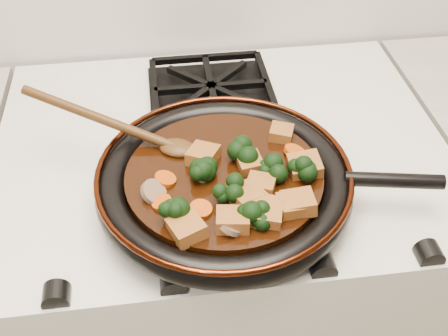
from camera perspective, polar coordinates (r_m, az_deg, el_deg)
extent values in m
cube|color=beige|center=(1.29, -0.22, -13.17)|extent=(0.76, 0.60, 0.90)
cylinder|color=black|center=(0.83, 0.00, -1.90)|extent=(0.35, 0.35, 0.01)
torus|color=black|center=(0.82, 0.00, -1.45)|extent=(0.38, 0.38, 0.04)
torus|color=#3F1609|center=(0.81, 0.00, -0.37)|extent=(0.37, 0.37, 0.01)
cylinder|color=black|center=(0.84, 16.89, -1.21)|extent=(0.14, 0.05, 0.02)
cylinder|color=black|center=(0.82, 0.00, -1.09)|extent=(0.29, 0.29, 0.02)
cube|color=brown|center=(0.76, 7.56, -3.59)|extent=(0.05, 0.04, 0.03)
cube|color=brown|center=(0.83, -2.12, 1.22)|extent=(0.06, 0.06, 0.03)
cube|color=brown|center=(0.82, 8.21, 0.16)|extent=(0.05, 0.04, 0.03)
cube|color=brown|center=(0.73, 0.88, -5.37)|extent=(0.05, 0.04, 0.03)
cube|color=brown|center=(0.74, 4.16, -4.54)|extent=(0.06, 0.06, 0.03)
cube|color=brown|center=(0.73, -3.81, -6.16)|extent=(0.06, 0.06, 0.03)
cube|color=brown|center=(0.78, 3.76, -1.80)|extent=(0.05, 0.05, 0.02)
cube|color=brown|center=(0.76, 6.77, -3.84)|extent=(0.04, 0.04, 0.02)
cube|color=brown|center=(0.87, 5.83, 3.53)|extent=(0.05, 0.05, 0.02)
cube|color=brown|center=(0.76, 2.29, -2.99)|extent=(0.06, 0.06, 0.03)
cube|color=brown|center=(0.82, 2.64, 0.45)|extent=(0.04, 0.04, 0.02)
cylinder|color=#B63F05|center=(0.85, 1.77, 2.13)|extent=(0.03, 0.03, 0.02)
cylinder|color=#B63F05|center=(0.77, -6.30, -3.55)|extent=(0.03, 0.03, 0.01)
cylinder|color=#B63F05|center=(0.85, 7.14, 1.70)|extent=(0.03, 0.03, 0.02)
cylinder|color=#B63F05|center=(0.84, 1.76, 1.68)|extent=(0.03, 0.03, 0.02)
cylinder|color=#B63F05|center=(0.75, -2.38, -4.21)|extent=(0.03, 0.03, 0.01)
cylinder|color=#B63F05|center=(0.80, -6.00, -1.13)|extent=(0.03, 0.03, 0.02)
cylinder|color=brown|center=(0.76, 6.29, -3.58)|extent=(0.04, 0.05, 0.03)
cylinder|color=brown|center=(0.78, -7.14, -2.44)|extent=(0.05, 0.05, 0.03)
cylinder|color=brown|center=(0.73, 0.59, -5.84)|extent=(0.05, 0.05, 0.03)
ellipsoid|color=#41260E|center=(0.85, -4.78, 2.05)|extent=(0.07, 0.06, 0.02)
cylinder|color=#41260E|center=(0.87, -12.50, 4.94)|extent=(0.02, 0.02, 0.25)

